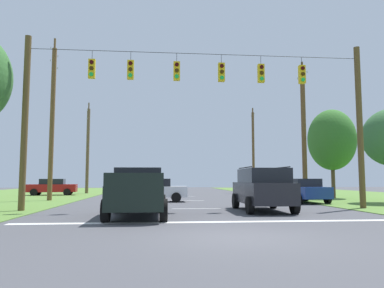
{
  "coord_description": "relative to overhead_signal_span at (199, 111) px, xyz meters",
  "views": [
    {
      "loc": [
        -2.04,
        -9.68,
        1.49
      ],
      "look_at": [
        -0.29,
        8.81,
        3.23
      ],
      "focal_mm": 35.09,
      "sensor_mm": 36.0,
      "label": 1
    }
  ],
  "objects": [
    {
      "name": "ground_plane",
      "position": [
        -0.05,
        -8.65,
        -4.86
      ],
      "size": [
        120.0,
        120.0,
        0.0
      ],
      "primitive_type": "plane",
      "color": "#47474C"
    },
    {
      "name": "stop_bar_stripe",
      "position": [
        -0.05,
        -5.21,
        -4.85
      ],
      "size": [
        13.99,
        0.45,
        0.01
      ],
      "primitive_type": "cube",
      "color": "white",
      "rests_on": "ground"
    },
    {
      "name": "lane_dash_0",
      "position": [
        -0.05,
        0.79,
        -4.85
      ],
      "size": [
        2.5,
        0.15,
        0.01
      ],
      "primitive_type": "cube",
      "rotation": [
        0.0,
        0.0,
        1.57
      ],
      "color": "white",
      "rests_on": "ground"
    },
    {
      "name": "lane_dash_1",
      "position": [
        -0.05,
        7.97,
        -4.85
      ],
      "size": [
        2.5,
        0.15,
        0.01
      ],
      "primitive_type": "cube",
      "rotation": [
        0.0,
        0.0,
        1.57
      ],
      "color": "white",
      "rests_on": "ground"
    },
    {
      "name": "lane_dash_2",
      "position": [
        -0.05,
        14.25,
        -4.85
      ],
      "size": [
        2.5,
        0.15,
        0.01
      ],
      "primitive_type": "cube",
      "rotation": [
        0.0,
        0.0,
        1.57
      ],
      "color": "white",
      "rests_on": "ground"
    },
    {
      "name": "lane_dash_3",
      "position": [
        -0.05,
        23.85,
        -4.85
      ],
      "size": [
        2.5,
        0.15,
        0.01
      ],
      "primitive_type": "cube",
      "rotation": [
        0.0,
        0.0,
        1.57
      ],
      "color": "white",
      "rests_on": "ground"
    },
    {
      "name": "overhead_signal_span",
      "position": [
        0.0,
        0.0,
        0.0
      ],
      "size": [
        17.03,
        0.31,
        8.43
      ],
      "color": "brown",
      "rests_on": "ground"
    },
    {
      "name": "pickup_truck",
      "position": [
        -2.83,
        -3.03,
        -3.89
      ],
      "size": [
        2.29,
        5.41,
        1.95
      ],
      "color": "black",
      "rests_on": "ground"
    },
    {
      "name": "suv_black",
      "position": [
        2.89,
        -0.96,
        -3.8
      ],
      "size": [
        2.3,
        4.84,
        2.05
      ],
      "color": "black",
      "rests_on": "ground"
    },
    {
      "name": "distant_car_crossing_white",
      "position": [
        -2.23,
        6.84,
        -4.07
      ],
      "size": [
        4.33,
        2.07,
        1.52
      ],
      "color": "silver",
      "rests_on": "ground"
    },
    {
      "name": "distant_car_oncoming",
      "position": [
        -11.66,
        17.54,
        -4.07
      ],
      "size": [
        4.46,
        2.35,
        1.52
      ],
      "color": "maroon",
      "rests_on": "ground"
    },
    {
      "name": "distant_car_far_parked",
      "position": [
        7.2,
        4.97,
        -4.07
      ],
      "size": [
        2.29,
        4.43,
        1.52
      ],
      "color": "navy",
      "rests_on": "ground"
    },
    {
      "name": "utility_pole_mid_right",
      "position": [
        8.54,
        7.81,
        -0.02
      ],
      "size": [
        0.34,
        1.89,
        10.13
      ],
      "color": "brown",
      "rests_on": "ground"
    },
    {
      "name": "utility_pole_far_right",
      "position": [
        8.72,
        22.84,
        -0.18
      ],
      "size": [
        0.28,
        1.53,
        9.55
      ],
      "color": "brown",
      "rests_on": "ground"
    },
    {
      "name": "utility_pole_mid_left",
      "position": [
        -9.46,
        8.63,
        0.83
      ],
      "size": [
        0.32,
        1.89,
        11.58
      ],
      "color": "brown",
      "rests_on": "ground"
    },
    {
      "name": "utility_pole_far_left",
      "position": [
        -9.31,
        21.7,
        -0.17
      ],
      "size": [
        0.33,
        1.83,
        9.57
      ],
      "color": "brown",
      "rests_on": "ground"
    },
    {
      "name": "tree_roadside_right",
      "position": [
        11.73,
        10.05,
        -0.26
      ],
      "size": [
        3.73,
        3.73,
        7.02
      ],
      "color": "brown",
      "rests_on": "ground"
    }
  ]
}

